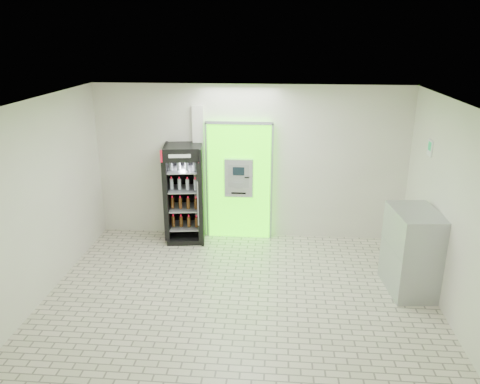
# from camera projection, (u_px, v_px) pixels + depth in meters

# --- Properties ---
(ground) EXTENTS (6.00, 6.00, 0.00)m
(ground) POSITION_uv_depth(u_px,v_px,m) (239.00, 301.00, 7.16)
(ground) COLOR beige
(ground) RESTS_ON ground
(room_shell) EXTENTS (6.00, 6.00, 6.00)m
(room_shell) POSITION_uv_depth(u_px,v_px,m) (239.00, 186.00, 6.56)
(room_shell) COLOR silver
(room_shell) RESTS_ON ground
(atm_assembly) EXTENTS (1.30, 0.24, 2.33)m
(atm_assembly) POSITION_uv_depth(u_px,v_px,m) (239.00, 180.00, 9.07)
(atm_assembly) COLOR #39F804
(atm_assembly) RESTS_ON ground
(pillar) EXTENTS (0.22, 0.11, 2.60)m
(pillar) POSITION_uv_depth(u_px,v_px,m) (200.00, 172.00, 9.12)
(pillar) COLOR silver
(pillar) RESTS_ON ground
(beverage_cooler) EXTENTS (0.79, 0.74, 1.90)m
(beverage_cooler) POSITION_uv_depth(u_px,v_px,m) (185.00, 195.00, 9.01)
(beverage_cooler) COLOR black
(beverage_cooler) RESTS_ON ground
(steel_cabinet) EXTENTS (0.77, 1.06, 1.33)m
(steel_cabinet) POSITION_uv_depth(u_px,v_px,m) (412.00, 251.00, 7.26)
(steel_cabinet) COLOR #A4A7AB
(steel_cabinet) RESTS_ON ground
(exit_sign) EXTENTS (0.02, 0.22, 0.26)m
(exit_sign) POSITION_uv_depth(u_px,v_px,m) (430.00, 148.00, 7.56)
(exit_sign) COLOR white
(exit_sign) RESTS_ON room_shell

